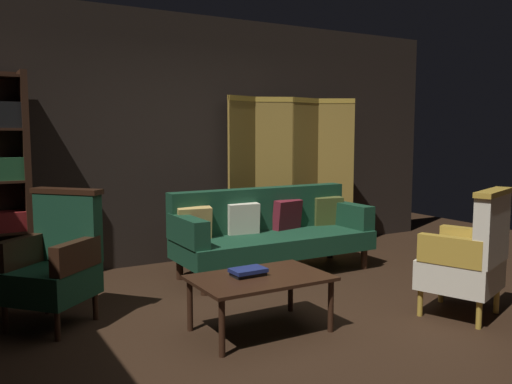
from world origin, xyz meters
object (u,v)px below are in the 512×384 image
at_px(velvet_couch, 270,229).
at_px(book_black_cloth, 248,274).
at_px(armchair_gilt_accent, 469,257).
at_px(coffee_table, 260,282).
at_px(armchair_wing_left, 56,262).
at_px(folding_screen, 290,173).
at_px(book_navy_cloth, 248,270).

relative_size(velvet_couch, book_black_cloth, 8.76).
distance_m(velvet_couch, book_black_cloth, 1.71).
relative_size(velvet_couch, armchair_gilt_accent, 2.04).
distance_m(coffee_table, book_black_cloth, 0.11).
bearing_deg(coffee_table, armchair_wing_left, 144.15).
distance_m(folding_screen, book_navy_cloth, 2.78).
bearing_deg(folding_screen, armchair_wing_left, -157.56).
relative_size(armchair_wing_left, book_navy_cloth, 4.05).
bearing_deg(book_navy_cloth, armchair_gilt_accent, -19.84).
bearing_deg(folding_screen, book_black_cloth, -129.92).
height_order(velvet_couch, armchair_wing_left, armchair_wing_left).
bearing_deg(armchair_gilt_accent, armchair_wing_left, 153.04).
bearing_deg(armchair_wing_left, book_navy_cloth, -35.51).
xyz_separation_m(folding_screen, book_navy_cloth, (-1.75, -2.09, -0.52)).
bearing_deg(folding_screen, book_navy_cloth, -129.92).
relative_size(folding_screen, velvet_couch, 0.90).
height_order(folding_screen, coffee_table, folding_screen).
bearing_deg(coffee_table, armchair_gilt_accent, -18.72).
relative_size(coffee_table, armchair_gilt_accent, 0.96).
relative_size(folding_screen, book_black_cloth, 7.85).
relative_size(folding_screen, book_navy_cloth, 7.41).
height_order(armchair_wing_left, book_black_cloth, armchair_wing_left).
xyz_separation_m(armchair_gilt_accent, book_navy_cloth, (-1.68, 0.61, -0.03)).
bearing_deg(book_black_cloth, coffee_table, -41.37).
bearing_deg(armchair_wing_left, coffee_table, -35.85).
relative_size(folding_screen, armchair_wing_left, 1.83).
height_order(coffee_table, armchair_wing_left, armchair_wing_left).
height_order(velvet_couch, book_navy_cloth, velvet_couch).
distance_m(velvet_couch, coffee_table, 1.73).
bearing_deg(book_navy_cloth, folding_screen, 50.08).
bearing_deg(armchair_wing_left, folding_screen, 22.44).
xyz_separation_m(folding_screen, book_black_cloth, (-1.75, -2.09, -0.55)).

